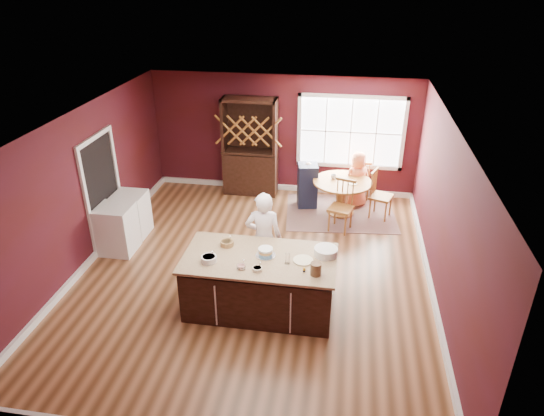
{
  "coord_description": "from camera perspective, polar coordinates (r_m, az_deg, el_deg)",
  "views": [
    {
      "loc": [
        1.42,
        -6.94,
        4.84
      ],
      "look_at": [
        0.23,
        0.42,
        1.05
      ],
      "focal_mm": 32.0,
      "sensor_mm": 36.0,
      "label": 1
    }
  ],
  "objects": [
    {
      "name": "bowl_pink",
      "position": [
        7.0,
        -3.66,
        -6.91
      ],
      "size": [
        0.14,
        0.14,
        0.05
      ],
      "primitive_type": "cylinder",
      "color": "white",
      "rests_on": "kitchen_island"
    },
    {
      "name": "chair_south",
      "position": [
        9.67,
        8.11,
        0.2
      ],
      "size": [
        0.56,
        0.54,
        1.07
      ],
      "primitive_type": null,
      "rotation": [
        0.0,
        0.0,
        -0.31
      ],
      "color": "brown",
      "rests_on": "ground"
    },
    {
      "name": "high_chair",
      "position": [
        10.6,
        4.18,
        2.76
      ],
      "size": [
        0.49,
        0.49,
        1.02
      ],
      "primitive_type": null,
      "rotation": [
        0.0,
        0.0,
        0.2
      ],
      "color": "#192133",
      "rests_on": "ground"
    },
    {
      "name": "table_plate",
      "position": [
        10.15,
        9.53,
        2.85
      ],
      "size": [
        0.18,
        0.18,
        0.01
      ],
      "primitive_type": "cylinder",
      "color": "beige",
      "rests_on": "dining_table"
    },
    {
      "name": "dining_table",
      "position": [
        10.34,
        8.22,
        2.06
      ],
      "size": [
        1.23,
        1.23,
        0.75
      ],
      "color": "brown",
      "rests_on": "ground"
    },
    {
      "name": "washer",
      "position": [
        9.37,
        -17.79,
        -2.38
      ],
      "size": [
        0.62,
        0.6,
        0.91
      ],
      "primitive_type": "cube",
      "color": "white",
      "rests_on": "ground"
    },
    {
      "name": "dinner_plate",
      "position": [
        7.17,
        3.68,
        -6.16
      ],
      "size": [
        0.3,
        0.3,
        0.02
      ],
      "primitive_type": "cylinder",
      "color": "beige",
      "rests_on": "kitchen_island"
    },
    {
      "name": "window",
      "position": [
        10.93,
        9.24,
        8.8
      ],
      "size": [
        2.36,
        0.1,
        1.66
      ],
      "primitive_type": null,
      "color": "white",
      "rests_on": "room_shell"
    },
    {
      "name": "baker",
      "position": [
        7.91,
        -1.0,
        -3.6
      ],
      "size": [
        0.64,
        0.45,
        1.64
      ],
      "primitive_type": "imported",
      "rotation": [
        0.0,
        0.0,
        3.24
      ],
      "color": "silver",
      "rests_on": "ground"
    },
    {
      "name": "bowl_olive",
      "position": [
        6.94,
        -1.74,
        -7.18
      ],
      "size": [
        0.15,
        0.15,
        0.05
      ],
      "primitive_type": "cylinder",
      "color": "beige",
      "rests_on": "kitchen_island"
    },
    {
      "name": "toy_figurine",
      "position": [
        6.92,
        3.8,
        -7.24
      ],
      "size": [
        0.04,
        0.04,
        0.07
      ],
      "primitive_type": null,
      "color": "gold",
      "rests_on": "kitchen_island"
    },
    {
      "name": "drinking_glass",
      "position": [
        7.07,
        1.82,
        -5.95
      ],
      "size": [
        0.08,
        0.08,
        0.17
      ],
      "primitive_type": "cylinder",
      "color": "silver",
      "rests_on": "kitchen_island"
    },
    {
      "name": "bowl_yellow",
      "position": [
        7.55,
        -5.31,
        -4.13
      ],
      "size": [
        0.21,
        0.21,
        0.08
      ],
      "primitive_type": "cylinder",
      "color": "olive",
      "rests_on": "kitchen_island"
    },
    {
      "name": "bowl_blue",
      "position": [
        7.18,
        -7.43,
        -5.96
      ],
      "size": [
        0.23,
        0.23,
        0.09
      ],
      "primitive_type": "cylinder",
      "color": "white",
      "rests_on": "kitchen_island"
    },
    {
      "name": "layer_cake",
      "position": [
        7.25,
        -0.76,
        -5.21
      ],
      "size": [
        0.31,
        0.31,
        0.12
      ],
      "primitive_type": null,
      "color": "white",
      "rests_on": "kitchen_island"
    },
    {
      "name": "seated_woman",
      "position": [
        10.71,
        9.99,
        3.33
      ],
      "size": [
        0.72,
        0.63,
        1.24
      ],
      "primitive_type": "imported",
      "rotation": [
        0.0,
        0.0,
        3.62
      ],
      "color": "#EA764A",
      "rests_on": "ground"
    },
    {
      "name": "hutch",
      "position": [
        11.03,
        -2.58,
        7.17
      ],
      "size": [
        1.21,
        0.51,
        2.23
      ],
      "primitive_type": "cube",
      "color": "#34190D",
      "rests_on": "ground"
    },
    {
      "name": "toddler",
      "position": [
        10.58,
        4.31,
        4.48
      ],
      "size": [
        0.18,
        0.14,
        0.26
      ],
      "primitive_type": null,
      "color": "#8CA5BF",
      "rests_on": "high_chair"
    },
    {
      "name": "chair_east",
      "position": [
        10.33,
        12.76,
        1.56
      ],
      "size": [
        0.55,
        0.56,
        1.05
      ],
      "primitive_type": null,
      "rotation": [
        0.0,
        0.0,
        1.23
      ],
      "color": "brown",
      "rests_on": "ground"
    },
    {
      "name": "room_shell",
      "position": [
        7.89,
        -2.16,
        0.69
      ],
      "size": [
        7.0,
        7.0,
        7.0
      ],
      "color": "#905B38",
      "rests_on": "ground"
    },
    {
      "name": "rug",
      "position": [
        10.58,
        8.03,
        -0.54
      ],
      "size": [
        2.47,
        2.0,
        0.01
      ],
      "primitive_type": "cube",
      "rotation": [
        0.0,
        0.0,
        0.1
      ],
      "color": "brown",
      "rests_on": "ground"
    },
    {
      "name": "chair_north",
      "position": [
        11.13,
        10.43,
        3.39
      ],
      "size": [
        0.43,
        0.41,
        0.95
      ],
      "primitive_type": null,
      "rotation": [
        0.0,
        0.0,
        3.23
      ],
      "color": "olive",
      "rests_on": "ground"
    },
    {
      "name": "table_cup",
      "position": [
        10.34,
        7.24,
        3.69
      ],
      "size": [
        0.12,
        0.12,
        0.09
      ],
      "primitive_type": "imported",
      "rotation": [
        0.0,
        0.0,
        0.02
      ],
      "color": "silver",
      "rests_on": "dining_table"
    },
    {
      "name": "stoneware_crock",
      "position": [
        6.85,
        5.17,
        -7.16
      ],
      "size": [
        0.15,
        0.15,
        0.19
      ],
      "primitive_type": "cylinder",
      "color": "#46341C",
      "rests_on": "kitchen_island"
    },
    {
      "name": "dryer",
      "position": [
        9.88,
        -16.21,
        -0.69
      ],
      "size": [
        0.6,
        0.58,
        0.87
      ],
      "primitive_type": "cube",
      "color": "white",
      "rests_on": "ground"
    },
    {
      "name": "kitchen_island",
      "position": [
        7.52,
        -1.43,
        -8.9
      ],
      "size": [
        2.29,
        1.2,
        0.92
      ],
      "color": "black",
      "rests_on": "ground"
    },
    {
      "name": "white_tub",
      "position": [
        7.31,
        6.35,
        -5.13
      ],
      "size": [
        0.35,
        0.35,
        0.12
      ],
      "primitive_type": "cylinder",
      "color": "white",
      "rests_on": "kitchen_island"
    },
    {
      "name": "doorway",
      "position": [
        9.52,
        -19.24,
        1.73
      ],
      "size": [
        0.08,
        1.26,
        2.13
      ],
      "primitive_type": null,
      "color": "white",
      "rests_on": "room_shell"
    }
  ]
}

